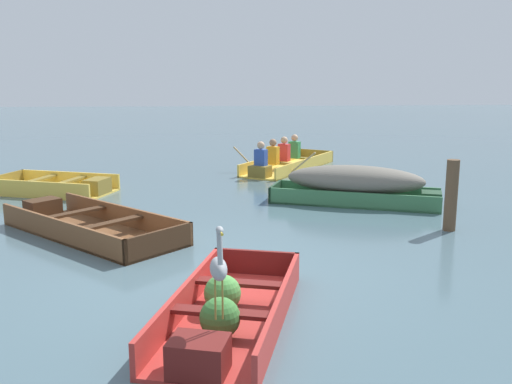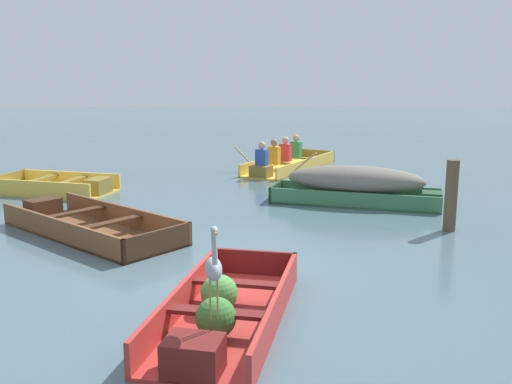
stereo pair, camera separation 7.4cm
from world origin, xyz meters
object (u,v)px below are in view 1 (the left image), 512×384
object	(u,v)px
heron_on_dinghy	(219,266)
mooring_post	(451,195)
dinghy_red_foreground	(226,312)
rowboat_yellow_with_crew	(285,162)
skiff_green_near_moored	(356,183)
skiff_wooden_brown_mid_moored	(87,226)
skiff_yellow_outer_moored	(59,187)

from	to	relation	value
heron_on_dinghy	mooring_post	xyz separation A→B (m)	(3.69, 4.05, -0.32)
dinghy_red_foreground	mooring_post	bearing A→B (deg)	42.06
rowboat_yellow_with_crew	heron_on_dinghy	size ratio (longest dim) A/B	4.24
mooring_post	dinghy_red_foreground	bearing A→B (deg)	-137.94
dinghy_red_foreground	skiff_green_near_moored	distance (m)	5.88
skiff_green_near_moored	mooring_post	bearing A→B (deg)	-63.28
skiff_wooden_brown_mid_moored	rowboat_yellow_with_crew	xyz separation A→B (m)	(3.84, 5.69, 0.09)
skiff_green_near_moored	skiff_wooden_brown_mid_moored	distance (m)	5.00
skiff_green_near_moored	rowboat_yellow_with_crew	size ratio (longest dim) A/B	0.92
skiff_wooden_brown_mid_moored	skiff_yellow_outer_moored	size ratio (longest dim) A/B	1.17
skiff_yellow_outer_moored	mooring_post	bearing A→B (deg)	-26.65
dinghy_red_foreground	skiff_green_near_moored	size ratio (longest dim) A/B	0.85
dinghy_red_foreground	mooring_post	world-z (taller)	mooring_post
heron_on_dinghy	mooring_post	distance (m)	5.49
skiff_yellow_outer_moored	mooring_post	world-z (taller)	mooring_post
heron_on_dinghy	mooring_post	bearing A→B (deg)	47.64
skiff_wooden_brown_mid_moored	heron_on_dinghy	xyz separation A→B (m)	(2.00, -4.34, 0.77)
mooring_post	skiff_green_near_moored	bearing A→B (deg)	116.72
skiff_wooden_brown_mid_moored	skiff_yellow_outer_moored	world-z (taller)	skiff_wooden_brown_mid_moored
skiff_yellow_outer_moored	rowboat_yellow_with_crew	distance (m)	5.66
skiff_green_near_moored	mooring_post	world-z (taller)	mooring_post
skiff_green_near_moored	skiff_wooden_brown_mid_moored	xyz separation A→B (m)	(-4.69, -1.70, -0.29)
skiff_yellow_outer_moored	heron_on_dinghy	xyz separation A→B (m)	(3.23, -7.53, 0.77)
skiff_wooden_brown_mid_moored	rowboat_yellow_with_crew	distance (m)	6.87
skiff_green_near_moored	heron_on_dinghy	world-z (taller)	heron_on_dinghy
heron_on_dinghy	skiff_green_near_moored	bearing A→B (deg)	66.01
skiff_yellow_outer_moored	heron_on_dinghy	bearing A→B (deg)	-66.75
dinghy_red_foreground	mooring_post	size ratio (longest dim) A/B	2.47
skiff_wooden_brown_mid_moored	heron_on_dinghy	distance (m)	4.85
skiff_wooden_brown_mid_moored	mooring_post	world-z (taller)	mooring_post
skiff_green_near_moored	skiff_wooden_brown_mid_moored	size ratio (longest dim) A/B	1.05
rowboat_yellow_with_crew	mooring_post	bearing A→B (deg)	-72.74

